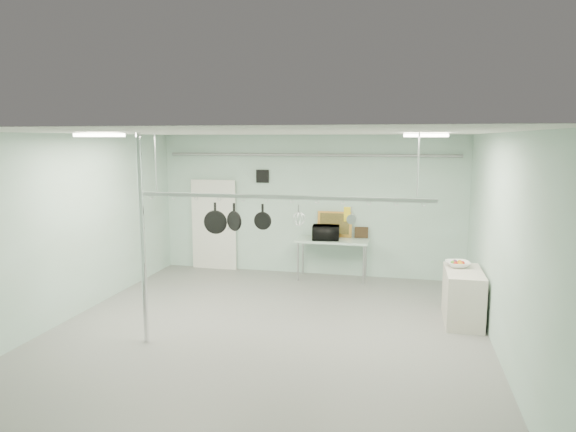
% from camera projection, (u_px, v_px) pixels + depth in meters
% --- Properties ---
extents(floor, '(8.00, 8.00, 0.00)m').
position_uv_depth(floor, '(263.00, 336.00, 8.14)').
color(floor, gray).
rests_on(floor, ground).
extents(ceiling, '(7.00, 8.00, 0.02)m').
position_uv_depth(ceiling, '(262.00, 133.00, 7.67)').
color(ceiling, silver).
rests_on(ceiling, back_wall).
extents(back_wall, '(7.00, 0.02, 3.20)m').
position_uv_depth(back_wall, '(309.00, 205.00, 11.75)').
color(back_wall, silver).
rests_on(back_wall, floor).
extents(right_wall, '(0.02, 8.00, 3.20)m').
position_uv_depth(right_wall, '(504.00, 248.00, 7.14)').
color(right_wall, silver).
rests_on(right_wall, floor).
extents(door, '(1.10, 0.10, 2.20)m').
position_uv_depth(door, '(214.00, 226.00, 12.29)').
color(door, silver).
rests_on(door, floor).
extents(wall_vent, '(0.30, 0.04, 0.30)m').
position_uv_depth(wall_vent, '(262.00, 176.00, 11.88)').
color(wall_vent, black).
rests_on(wall_vent, back_wall).
extents(conduit_pipe, '(6.60, 0.07, 0.07)m').
position_uv_depth(conduit_pipe, '(309.00, 155.00, 11.49)').
color(conduit_pipe, gray).
rests_on(conduit_pipe, back_wall).
extents(chrome_pole, '(0.08, 0.08, 3.20)m').
position_uv_depth(chrome_pole, '(143.00, 240.00, 7.70)').
color(chrome_pole, silver).
rests_on(chrome_pole, floor).
extents(prep_table, '(1.60, 0.70, 0.91)m').
position_uv_depth(prep_table, '(332.00, 243.00, 11.36)').
color(prep_table, '#B2D2BA').
rests_on(prep_table, floor).
extents(side_cabinet, '(0.60, 1.20, 0.90)m').
position_uv_depth(side_cabinet, '(463.00, 296.00, 8.74)').
color(side_cabinet, beige).
rests_on(side_cabinet, floor).
extents(pot_rack, '(4.80, 0.06, 1.00)m').
position_uv_depth(pot_rack, '(279.00, 195.00, 8.06)').
color(pot_rack, '#B7B7BC').
rests_on(pot_rack, ceiling).
extents(light_panel_left, '(0.65, 0.30, 0.05)m').
position_uv_depth(light_panel_left, '(99.00, 135.00, 7.38)').
color(light_panel_left, white).
rests_on(light_panel_left, ceiling).
extents(light_panel_right, '(0.65, 0.30, 0.05)m').
position_uv_depth(light_panel_right, '(426.00, 135.00, 7.73)').
color(light_panel_right, white).
rests_on(light_panel_right, ceiling).
extents(microwave, '(0.61, 0.44, 0.32)m').
position_uv_depth(microwave, '(326.00, 233.00, 11.26)').
color(microwave, black).
rests_on(microwave, prep_table).
extents(coffee_canister, '(0.21, 0.21, 0.20)m').
position_uv_depth(coffee_canister, '(333.00, 236.00, 11.15)').
color(coffee_canister, white).
rests_on(coffee_canister, prep_table).
extents(painting_large, '(0.78, 0.14, 0.58)m').
position_uv_depth(painting_large, '(335.00, 224.00, 11.59)').
color(painting_large, gold).
rests_on(painting_large, prep_table).
extents(painting_small, '(0.30, 0.10, 0.25)m').
position_uv_depth(painting_small, '(361.00, 232.00, 11.49)').
color(painting_small, black).
rests_on(painting_small, prep_table).
extents(fruit_bowl, '(0.48, 0.48, 0.10)m').
position_uv_depth(fruit_bowl, '(458.00, 264.00, 8.92)').
color(fruit_bowl, white).
rests_on(fruit_bowl, side_cabinet).
extents(skillet_left, '(0.39, 0.08, 0.52)m').
position_uv_depth(skillet_left, '(215.00, 218.00, 8.35)').
color(skillet_left, black).
rests_on(skillet_left, pot_rack).
extents(skillet_mid, '(0.31, 0.21, 0.44)m').
position_uv_depth(skillet_mid, '(234.00, 217.00, 8.28)').
color(skillet_mid, black).
rests_on(skillet_mid, pot_rack).
extents(skillet_right, '(0.29, 0.07, 0.39)m').
position_uv_depth(skillet_right, '(263.00, 216.00, 8.17)').
color(skillet_right, black).
rests_on(skillet_right, pot_rack).
extents(whisk, '(0.23, 0.23, 0.35)m').
position_uv_depth(whisk, '(299.00, 216.00, 8.04)').
color(whisk, '#B7B7BC').
rests_on(whisk, pot_rack).
extents(grater, '(0.10, 0.03, 0.25)m').
position_uv_depth(grater, '(347.00, 214.00, 7.86)').
color(grater, '#CED819').
rests_on(grater, pot_rack).
extents(saucepan, '(0.16, 0.09, 0.26)m').
position_uv_depth(saucepan, '(352.00, 215.00, 7.85)').
color(saucepan, '#B2B1B6').
rests_on(saucepan, pot_rack).
extents(fruit_cluster, '(0.24, 0.24, 0.09)m').
position_uv_depth(fruit_cluster, '(458.00, 262.00, 8.91)').
color(fruit_cluster, '#B61F10').
rests_on(fruit_cluster, fruit_bowl).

